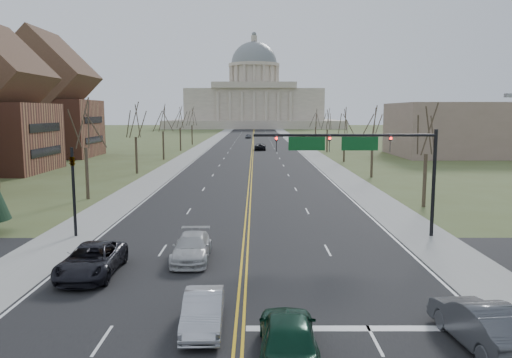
{
  "coord_description": "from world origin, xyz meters",
  "views": [
    {
      "loc": [
        0.61,
        -19.32,
        8.33
      ],
      "look_at": [
        0.67,
        20.14,
        3.0
      ],
      "focal_mm": 35.0,
      "sensor_mm": 36.0,
      "label": 1
    }
  ],
  "objects_px": {
    "car_nb_inner_lead": "(288,334)",
    "car_far_sb": "(248,136)",
    "car_sb_outer_lead": "(92,260)",
    "car_far_nb": "(260,147)",
    "car_sb_inner_lead": "(203,311)",
    "car_sb_inner_second": "(192,248)",
    "car_nb_outer_lead": "(481,323)",
    "signal_mast": "(359,151)",
    "signal_left": "(73,182)"
  },
  "relations": [
    {
      "from": "signal_left",
      "to": "car_sb_inner_second",
      "type": "xyz_separation_m",
      "value": [
        8.53,
        -5.51,
        -2.98
      ]
    },
    {
      "from": "signal_left",
      "to": "car_nb_inner_lead",
      "type": "height_order",
      "value": "signal_left"
    },
    {
      "from": "signal_left",
      "to": "car_far_sb",
      "type": "height_order",
      "value": "signal_left"
    },
    {
      "from": "signal_mast",
      "to": "car_sb_inner_second",
      "type": "height_order",
      "value": "signal_mast"
    },
    {
      "from": "car_far_sb",
      "to": "car_sb_inner_second",
      "type": "bearing_deg",
      "value": -84.79
    },
    {
      "from": "signal_left",
      "to": "car_far_nb",
      "type": "relative_size",
      "value": 1.15
    },
    {
      "from": "signal_mast",
      "to": "car_nb_outer_lead",
      "type": "bearing_deg",
      "value": -85.56
    },
    {
      "from": "car_nb_inner_lead",
      "to": "car_sb_inner_second",
      "type": "relative_size",
      "value": 0.98
    },
    {
      "from": "signal_mast",
      "to": "car_far_nb",
      "type": "height_order",
      "value": "signal_mast"
    },
    {
      "from": "signal_mast",
      "to": "car_nb_inner_lead",
      "type": "relative_size",
      "value": 2.48
    },
    {
      "from": "car_sb_inner_second",
      "to": "car_far_sb",
      "type": "bearing_deg",
      "value": 88.39
    },
    {
      "from": "car_sb_inner_lead",
      "to": "car_sb_outer_lead",
      "type": "height_order",
      "value": "car_sb_outer_lead"
    },
    {
      "from": "car_nb_inner_lead",
      "to": "car_sb_outer_lead",
      "type": "xyz_separation_m",
      "value": [
        -9.5,
        8.67,
        -0.05
      ]
    },
    {
      "from": "signal_left",
      "to": "car_nb_inner_lead",
      "type": "bearing_deg",
      "value": -51.72
    },
    {
      "from": "car_far_nb",
      "to": "car_nb_outer_lead",
      "type": "bearing_deg",
      "value": 95.51
    },
    {
      "from": "signal_left",
      "to": "car_far_sb",
      "type": "relative_size",
      "value": 1.5
    },
    {
      "from": "car_nb_outer_lead",
      "to": "car_far_nb",
      "type": "relative_size",
      "value": 0.96
    },
    {
      "from": "car_nb_inner_lead",
      "to": "car_far_sb",
      "type": "xyz_separation_m",
      "value": [
        -3.29,
        141.69,
        -0.15
      ]
    },
    {
      "from": "car_sb_inner_lead",
      "to": "car_far_sb",
      "type": "xyz_separation_m",
      "value": [
        -0.16,
        139.42,
        -0.02
      ]
    },
    {
      "from": "signal_mast",
      "to": "car_sb_inner_second",
      "type": "bearing_deg",
      "value": -152.13
    },
    {
      "from": "car_sb_inner_lead",
      "to": "car_sb_inner_second",
      "type": "bearing_deg",
      "value": 97.94
    },
    {
      "from": "signal_mast",
      "to": "car_nb_inner_lead",
      "type": "xyz_separation_m",
      "value": [
        -5.72,
        -16.76,
        -4.92
      ]
    },
    {
      "from": "signal_left",
      "to": "car_sb_outer_lead",
      "type": "bearing_deg",
      "value": -65.27
    },
    {
      "from": "car_sb_inner_lead",
      "to": "car_far_nb",
      "type": "bearing_deg",
      "value": 86.07
    },
    {
      "from": "signal_mast",
      "to": "signal_left",
      "type": "relative_size",
      "value": 2.02
    },
    {
      "from": "signal_mast",
      "to": "car_far_nb",
      "type": "bearing_deg",
      "value": 94.3
    },
    {
      "from": "signal_mast",
      "to": "car_far_sb",
      "type": "distance_m",
      "value": 125.35
    },
    {
      "from": "car_nb_outer_lead",
      "to": "car_nb_inner_lead",
      "type": "bearing_deg",
      "value": 0.82
    },
    {
      "from": "car_sb_inner_second",
      "to": "car_far_nb",
      "type": "relative_size",
      "value": 0.96
    },
    {
      "from": "car_sb_outer_lead",
      "to": "car_far_nb",
      "type": "height_order",
      "value": "car_sb_outer_lead"
    },
    {
      "from": "car_sb_outer_lead",
      "to": "car_far_sb",
      "type": "relative_size",
      "value": 1.41
    },
    {
      "from": "car_sb_inner_lead",
      "to": "car_sb_inner_second",
      "type": "relative_size",
      "value": 0.85
    },
    {
      "from": "car_far_sb",
      "to": "car_sb_outer_lead",
      "type": "bearing_deg",
      "value": -86.84
    },
    {
      "from": "signal_left",
      "to": "car_nb_outer_lead",
      "type": "height_order",
      "value": "signal_left"
    },
    {
      "from": "car_nb_outer_lead",
      "to": "car_far_sb",
      "type": "height_order",
      "value": "car_nb_outer_lead"
    },
    {
      "from": "car_nb_inner_lead",
      "to": "car_sb_inner_lead",
      "type": "bearing_deg",
      "value": -34.85
    },
    {
      "from": "signal_left",
      "to": "car_far_nb",
      "type": "distance_m",
      "value": 77.59
    },
    {
      "from": "car_nb_outer_lead",
      "to": "car_sb_outer_lead",
      "type": "relative_size",
      "value": 0.89
    },
    {
      "from": "car_sb_inner_lead",
      "to": "car_sb_outer_lead",
      "type": "xyz_separation_m",
      "value": [
        -6.37,
        6.4,
        0.08
      ]
    },
    {
      "from": "signal_mast",
      "to": "signal_left",
      "type": "height_order",
      "value": "signal_mast"
    },
    {
      "from": "car_nb_inner_lead",
      "to": "car_sb_inner_second",
      "type": "distance_m",
      "value": 12.19
    },
    {
      "from": "car_nb_inner_lead",
      "to": "car_far_sb",
      "type": "distance_m",
      "value": 141.72
    },
    {
      "from": "car_sb_outer_lead",
      "to": "car_sb_inner_second",
      "type": "distance_m",
      "value": 5.45
    },
    {
      "from": "car_nb_outer_lead",
      "to": "car_sb_outer_lead",
      "type": "height_order",
      "value": "car_nb_outer_lead"
    },
    {
      "from": "signal_mast",
      "to": "signal_left",
      "type": "distance_m",
      "value": 19.06
    },
    {
      "from": "car_nb_outer_lead",
      "to": "car_far_nb",
      "type": "xyz_separation_m",
      "value": [
        -6.98,
        92.32,
        -0.1
      ]
    },
    {
      "from": "car_sb_inner_lead",
      "to": "car_sb_outer_lead",
      "type": "bearing_deg",
      "value": 132.91
    },
    {
      "from": "signal_mast",
      "to": "signal_left",
      "type": "xyz_separation_m",
      "value": [
        -18.95,
        0.0,
        -2.05
      ]
    },
    {
      "from": "car_nb_outer_lead",
      "to": "signal_left",
      "type": "bearing_deg",
      "value": -44.37
    },
    {
      "from": "car_sb_outer_lead",
      "to": "car_sb_inner_second",
      "type": "xyz_separation_m",
      "value": [
        4.8,
        2.58,
        -0.06
      ]
    }
  ]
}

